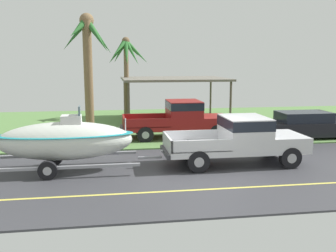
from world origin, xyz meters
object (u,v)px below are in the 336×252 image
boat_on_trailer (65,141)px  carport_awning (174,80)px  palm_tree_near_left (88,52)px  parked_sedan_near (306,125)px  palm_tree_near_right (126,57)px  parked_pickup_background (183,118)px  pickup_truck_towing (244,138)px

boat_on_trailer → carport_awning: size_ratio=0.91×
boat_on_trailer → palm_tree_near_left: palm_tree_near_left is taller
parked_sedan_near → palm_tree_near_right: size_ratio=0.83×
boat_on_trailer → parked_sedan_near: bearing=20.3°
parked_pickup_background → palm_tree_near_left: (-4.70, 0.45, 3.31)m
parked_pickup_background → parked_sedan_near: bearing=-9.7°
pickup_truck_towing → carport_awning: carport_awning is taller
boat_on_trailer → palm_tree_near_left: bearing=83.2°
pickup_truck_towing → palm_tree_near_right: bearing=106.3°
pickup_truck_towing → carport_awning: bearing=93.5°
carport_awning → palm_tree_near_left: 8.06m
pickup_truck_towing → boat_on_trailer: boat_on_trailer is taller
boat_on_trailer → palm_tree_near_left: (0.69, 5.79, 3.25)m
palm_tree_near_left → palm_tree_near_right: 7.44m
parked_pickup_background → carport_awning: bearing=84.4°
parked_pickup_background → palm_tree_near_right: bearing=108.0°
carport_awning → palm_tree_near_right: 3.64m
boat_on_trailer → palm_tree_near_right: palm_tree_near_right is taller
parked_pickup_background → palm_tree_near_right: 8.52m
pickup_truck_towing → boat_on_trailer: size_ratio=0.90×
parked_pickup_background → palm_tree_near_right: palm_tree_near_right is taller
parked_sedan_near → palm_tree_near_right: (-8.66, 8.60, 3.52)m
parked_pickup_background → palm_tree_near_right: (-2.45, 7.54, 3.12)m
palm_tree_near_left → pickup_truck_towing: bearing=-43.9°
boat_on_trailer → palm_tree_near_right: bearing=77.2°
pickup_truck_towing → parked_sedan_near: bearing=41.2°
parked_pickup_background → carport_awning: size_ratio=0.83×
parked_pickup_background → pickup_truck_towing: bearing=-76.1°
palm_tree_near_right → parked_pickup_background: bearing=-72.0°
parked_sedan_near → carport_awning: carport_awning is taller
carport_awning → palm_tree_near_left: (-5.31, -5.83, 1.70)m
carport_awning → palm_tree_near_left: size_ratio=1.09×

